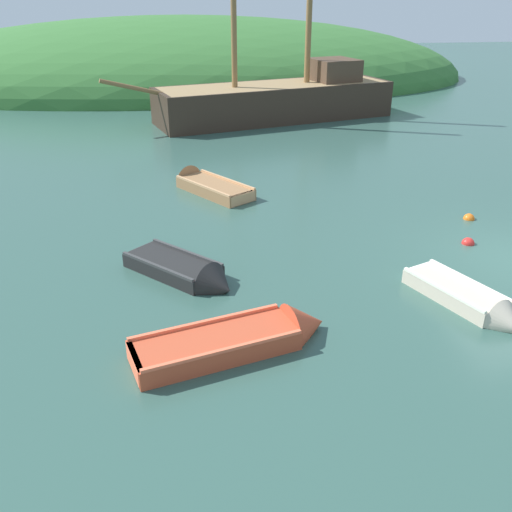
# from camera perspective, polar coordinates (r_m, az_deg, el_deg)

# --- Properties ---
(shore_hill) EXTENTS (43.34, 22.75, 9.09)m
(shore_hill) POSITION_cam_1_polar(r_m,az_deg,el_deg) (44.55, -7.84, 17.24)
(shore_hill) COLOR #387033
(shore_hill) RESTS_ON ground
(sailing_ship) EXTENTS (14.97, 6.51, 11.50)m
(sailing_ship) POSITION_cam_1_polar(r_m,az_deg,el_deg) (30.51, 2.17, 14.99)
(sailing_ship) COLOR #38281E
(sailing_ship) RESTS_ON ground
(rowboat_far) EXTENTS (4.05, 2.09, 1.06)m
(rowboat_far) POSITION_cam_1_polar(r_m,az_deg,el_deg) (10.98, -1.18, -8.56)
(rowboat_far) COLOR #C64C2D
(rowboat_far) RESTS_ON ground
(rowboat_center) EXTENTS (2.86, 2.94, 1.03)m
(rowboat_center) POSITION_cam_1_polar(r_m,az_deg,el_deg) (13.51, -6.98, -1.84)
(rowboat_center) COLOR black
(rowboat_center) RESTS_ON ground
(rowboat_outer_left) EXTENTS (1.94, 3.06, 0.87)m
(rowboat_outer_left) POSITION_cam_1_polar(r_m,az_deg,el_deg) (13.10, 20.89, -4.44)
(rowboat_outer_left) COLOR beige
(rowboat_outer_left) RESTS_ON ground
(rowboat_portside) EXTENTS (2.94, 3.61, 1.08)m
(rowboat_portside) POSITION_cam_1_polar(r_m,az_deg,el_deg) (19.56, -5.25, 7.09)
(rowboat_portside) COLOR #9E7047
(rowboat_portside) RESTS_ON ground
(buoy_orange) EXTENTS (0.34, 0.34, 0.34)m
(buoy_orange) POSITION_cam_1_polar(r_m,az_deg,el_deg) (18.12, 20.80, 3.53)
(buoy_orange) COLOR orange
(buoy_orange) RESTS_ON ground
(buoy_red) EXTENTS (0.34, 0.34, 0.34)m
(buoy_red) POSITION_cam_1_polar(r_m,az_deg,el_deg) (16.34, 20.72, 1.18)
(buoy_red) COLOR red
(buoy_red) RESTS_ON ground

